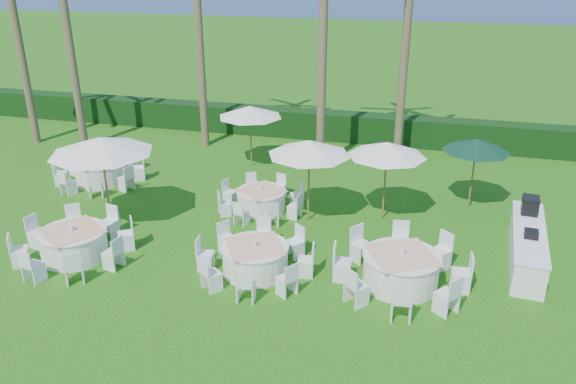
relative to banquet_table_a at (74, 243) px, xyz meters
name	(u,v)px	position (x,y,z in m)	size (l,w,h in m)	color
ground	(211,273)	(3.89, 0.12, -0.42)	(120.00, 120.00, 0.00)	#18570E
hedge	(311,124)	(3.89, 12.12, 0.18)	(34.00, 1.00, 1.20)	black
banquet_table_a	(74,243)	(0.00, 0.00, 0.00)	(3.16, 3.16, 0.96)	white
banquet_table_b	(255,258)	(5.00, 0.47, -0.01)	(3.06, 3.06, 0.93)	white
banquet_table_c	(401,269)	(8.67, 0.81, 0.03)	(3.38, 3.38, 1.01)	white
banquet_table_d	(100,171)	(-2.28, 4.99, 0.00)	(3.08, 3.08, 0.95)	white
banquet_table_e	(261,200)	(4.04, 4.13, -0.05)	(2.77, 2.77, 0.85)	white
umbrella_a	(101,145)	(-0.12, 2.02, 2.11)	(3.01, 3.01, 2.77)	brown
umbrella_b	(309,148)	(5.64, 3.82, 1.94)	(2.49, 2.49, 2.59)	brown
umbrella_c	(250,111)	(2.46, 7.96, 1.75)	(2.43, 2.43, 2.37)	brown
umbrella_d	(387,149)	(7.86, 4.53, 1.85)	(2.37, 2.37, 2.49)	brown
umbrella_green	(477,145)	(10.50, 6.09, 1.69)	(2.12, 2.12, 2.32)	brown
buffet_table	(527,244)	(11.85, 2.87, 0.07)	(1.19, 3.98, 1.39)	white
palm_a	(66,22)	(-5.20, 8.43, 4.72)	(4.14, 4.40, 9.35)	brown
palm_b	(198,13)	(-0.24, 9.89, 5.03)	(4.37, 4.26, 9.96)	brown
palm_d	(405,49)	(7.85, 10.50, 3.87)	(4.41, 4.09, 7.70)	brown
palm_f	(20,45)	(-7.53, 8.40, 3.74)	(4.33, 4.31, 7.44)	brown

